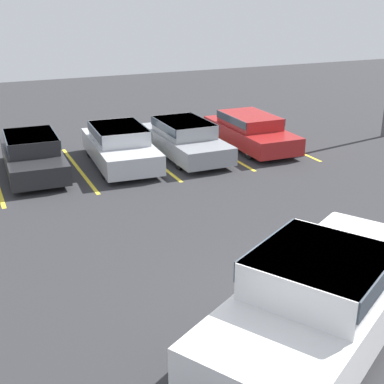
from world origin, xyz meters
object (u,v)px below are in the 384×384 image
object	(u,v)px
parked_sedan_d	(185,137)
parked_sedan_b	(32,153)
pickup_truck	(324,295)
parked_sedan_c	(120,144)
parked_sedan_e	(250,130)

from	to	relation	value
parked_sedan_d	parked_sedan_b	bearing A→B (deg)	-92.45
pickup_truck	parked_sedan_c	distance (m)	10.85
pickup_truck	parked_sedan_d	distance (m)	11.07
parked_sedan_b	parked_sedan_c	size ratio (longest dim) A/B	0.97
pickup_truck	parked_sedan_d	xyz separation A→B (m)	(2.15, 10.86, -0.19)
pickup_truck	parked_sedan_e	xyz separation A→B (m)	(4.87, 10.93, -0.21)
parked_sedan_b	parked_sedan_c	world-z (taller)	parked_sedan_c
parked_sedan_d	parked_sedan_e	xyz separation A→B (m)	(2.71, 0.08, -0.01)
parked_sedan_e	parked_sedan_d	bearing A→B (deg)	-87.49
parked_sedan_b	parked_sedan_e	size ratio (longest dim) A/B	0.95
parked_sedan_c	parked_sedan_b	bearing A→B (deg)	-91.13
pickup_truck	parked_sedan_b	distance (m)	11.49
parked_sedan_b	parked_sedan_c	distance (m)	2.85
parked_sedan_c	parked_sedan_d	bearing A→B (deg)	93.45
pickup_truck	parked_sedan_c	xyz separation A→B (m)	(-0.24, 10.85, -0.18)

